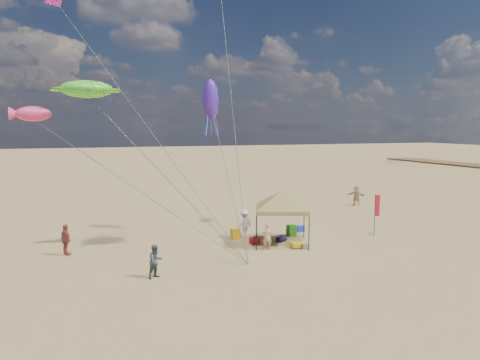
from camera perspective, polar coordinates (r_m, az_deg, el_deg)
The scene contains 19 objects.
ground at distance 23.06m, azimuth 2.68°, elevation -10.74°, with size 280.00×280.00×0.00m, color tan.
canopy_tent at distance 26.95m, azimuth 5.20°, elevation -1.60°, with size 5.44×5.44×3.65m.
feather_flag at distance 30.09m, azimuth 16.58°, elevation -3.35°, with size 0.41×0.07×2.69m.
cooler_red at distance 27.34m, azimuth 1.81°, elevation -7.54°, with size 0.54×0.38×0.38m, color #AB0D1E.
cooler_blue at distance 30.72m, azimuth 7.42°, elevation -6.01°, with size 0.54×0.38×0.38m, color #162CB8.
bag_navy at distance 27.90m, azimuth 5.14°, elevation -7.30°, with size 0.36×0.36×0.60m, color #120E3F.
bag_orange at distance 29.99m, azimuth -0.44°, elevation -6.29°, with size 0.36×0.36×0.60m, color #FF2B0E.
chair_green at distance 29.45m, azimuth 6.38°, elevation -6.23°, with size 0.50×0.50×0.70m, color #2B8918.
chair_yellow at distance 28.39m, azimuth -0.56°, elevation -6.68°, with size 0.50×0.50×0.70m, color yellow.
crate_grey at distance 26.47m, azimuth 8.01°, elevation -8.19°, with size 0.34×0.30×0.28m, color slate.
beach_cart at distance 26.68m, azimuth 7.26°, elevation -7.93°, with size 0.90×0.50×0.24m, color gold.
person_near_a at distance 25.91m, azimuth 3.37°, elevation -7.02°, with size 0.56×0.37×1.54m, color tan.
person_near_b at distance 21.61m, azimuth -10.41°, elevation -9.89°, with size 0.75×0.59×1.55m, color #3A4750.
person_near_c at distance 28.69m, azimuth 0.53°, elevation -5.40°, with size 1.17×0.67×1.81m, color silver.
person_far_a at distance 26.55m, azimuth -20.78°, elevation -6.93°, with size 1.00×0.42×1.70m, color #9C443C.
person_far_c at distance 41.66m, azimuth 14.22°, elevation -1.88°, with size 1.63×0.52×1.75m, color tan.
turtle_kite at distance 24.59m, azimuth -18.49°, elevation 10.62°, with size 2.62×2.10×0.87m, color #4CDC2F.
fish_kite at distance 26.02m, azimuth -24.25°, elevation 7.49°, with size 1.76×0.88×0.78m, color #FF3B73.
squid_kite at distance 29.65m, azimuth -3.65°, elevation 9.86°, with size 1.01×1.01×2.63m, color #4622AC.
Camera 1 is at (-8.75, -20.20, 6.87)m, focal length 34.42 mm.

